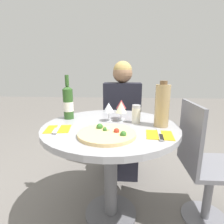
# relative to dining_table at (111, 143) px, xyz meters

# --- Properties ---
(ground_plane) EXTENTS (12.00, 12.00, 0.00)m
(ground_plane) POSITION_rel_dining_table_xyz_m (0.00, 0.00, -0.60)
(ground_plane) COLOR slate
(ground_plane) RESTS_ON ground
(dining_table) EXTENTS (0.93, 0.93, 0.74)m
(dining_table) POSITION_rel_dining_table_xyz_m (0.00, 0.00, 0.00)
(dining_table) COLOR slate
(dining_table) RESTS_ON ground_plane
(chair_behind_diner) EXTENTS (0.38, 0.38, 0.89)m
(chair_behind_diner) POSITION_rel_dining_table_xyz_m (0.07, 0.80, -0.16)
(chair_behind_diner) COLOR slate
(chair_behind_diner) RESTS_ON ground_plane
(seated_diner) EXTENTS (0.40, 0.42, 1.20)m
(seated_diner) POSITION_rel_dining_table_xyz_m (0.07, 0.66, -0.05)
(seated_diner) COLOR black
(seated_diner) RESTS_ON ground_plane
(chair_empty_side) EXTENTS (0.38, 0.38, 0.89)m
(chair_empty_side) POSITION_rel_dining_table_xyz_m (0.66, 0.01, -0.16)
(chair_empty_side) COLOR slate
(chair_empty_side) RESTS_ON ground_plane
(pizza_large) EXTENTS (0.34, 0.34, 0.05)m
(pizza_large) POSITION_rel_dining_table_xyz_m (-0.01, -0.20, 0.15)
(pizza_large) COLOR #E5C17F
(pizza_large) RESTS_ON dining_table
(wine_bottle) EXTENTS (0.08, 0.08, 0.33)m
(wine_bottle) POSITION_rel_dining_table_xyz_m (-0.33, 0.14, 0.27)
(wine_bottle) COLOR #2D5623
(wine_bottle) RESTS_ON dining_table
(tall_carafe) EXTENTS (0.09, 0.09, 0.30)m
(tall_carafe) POSITION_rel_dining_table_xyz_m (0.34, -0.01, 0.28)
(tall_carafe) COLOR tan
(tall_carafe) RESTS_ON dining_table
(sugar_shaker) EXTENTS (0.06, 0.06, 0.13)m
(sugar_shaker) POSITION_rel_dining_table_xyz_m (0.18, 0.05, 0.20)
(sugar_shaker) COLOR silver
(sugar_shaker) RESTS_ON dining_table
(wine_glass_front_right) EXTENTS (0.08, 0.08, 0.15)m
(wine_glass_front_right) POSITION_rel_dining_table_xyz_m (0.07, 0.09, 0.24)
(wine_glass_front_right) COLOR silver
(wine_glass_front_right) RESTS_ON dining_table
(wine_glass_front_left) EXTENTS (0.08, 0.08, 0.14)m
(wine_glass_front_left) POSITION_rel_dining_table_xyz_m (-0.02, 0.09, 0.24)
(wine_glass_front_left) COLOR silver
(wine_glass_front_left) RESTS_ON dining_table
(wine_glass_back_right) EXTENTS (0.08, 0.08, 0.15)m
(wine_glass_back_right) POSITION_rel_dining_table_xyz_m (0.07, 0.15, 0.25)
(wine_glass_back_right) COLOR silver
(wine_glass_back_right) RESTS_ON dining_table
(place_setting_left) EXTENTS (0.17, 0.19, 0.01)m
(place_setting_left) POSITION_rel_dining_table_xyz_m (-0.33, -0.12, 0.14)
(place_setting_left) COLOR gold
(place_setting_left) RESTS_ON dining_table
(place_setting_right) EXTENTS (0.17, 0.19, 0.01)m
(place_setting_right) POSITION_rel_dining_table_xyz_m (0.30, -0.19, 0.14)
(place_setting_right) COLOR gold
(place_setting_right) RESTS_ON dining_table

